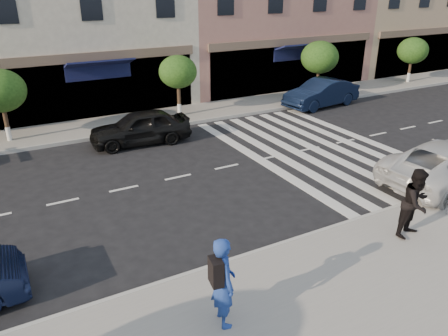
{
  "coord_description": "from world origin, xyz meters",
  "views": [
    {
      "loc": [
        -5.42,
        -9.36,
        6.5
      ],
      "look_at": [
        0.29,
        1.07,
        1.4
      ],
      "focal_mm": 35.0,
      "sensor_mm": 36.0,
      "label": 1
    }
  ],
  "objects_px": {
    "walker": "(416,203)",
    "car_far_mid": "(140,127)",
    "photographer": "(223,282)",
    "car_far_right": "(321,93)"
  },
  "relations": [
    {
      "from": "car_far_mid",
      "to": "car_far_right",
      "type": "bearing_deg",
      "value": 99.72
    },
    {
      "from": "car_far_mid",
      "to": "photographer",
      "type": "bearing_deg",
      "value": -6.23
    },
    {
      "from": "photographer",
      "to": "walker",
      "type": "height_order",
      "value": "photographer"
    },
    {
      "from": "walker",
      "to": "car_far_mid",
      "type": "bearing_deg",
      "value": 98.61
    },
    {
      "from": "photographer",
      "to": "walker",
      "type": "relative_size",
      "value": 1.01
    },
    {
      "from": "car_far_right",
      "to": "walker",
      "type": "bearing_deg",
      "value": -36.62
    },
    {
      "from": "walker",
      "to": "car_far_mid",
      "type": "xyz_separation_m",
      "value": [
        -3.93,
        10.91,
        -0.38
      ]
    },
    {
      "from": "car_far_mid",
      "to": "car_far_right",
      "type": "relative_size",
      "value": 0.93
    },
    {
      "from": "walker",
      "to": "car_far_right",
      "type": "xyz_separation_m",
      "value": [
        6.94,
        11.93,
        -0.36
      ]
    },
    {
      "from": "photographer",
      "to": "car_far_mid",
      "type": "relative_size",
      "value": 0.46
    }
  ]
}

